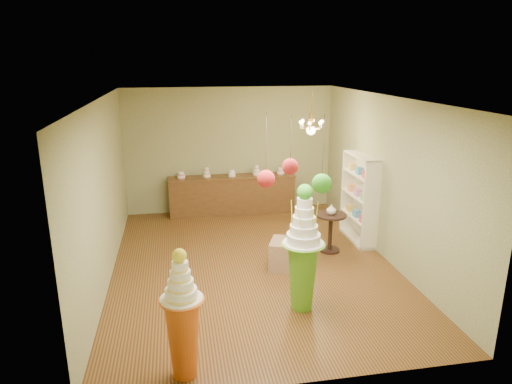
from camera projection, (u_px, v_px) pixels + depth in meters
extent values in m
plane|color=#593818|center=(253.00, 264.00, 8.37)|extent=(6.50, 6.50, 0.00)
plane|color=silver|center=(253.00, 98.00, 7.53)|extent=(6.50, 6.50, 0.00)
cube|color=#919566|center=(230.00, 150.00, 11.02)|extent=(5.00, 0.04, 3.00)
cube|color=#919566|center=(304.00, 265.00, 4.88)|extent=(5.00, 0.04, 3.00)
cube|color=#919566|center=(104.00, 193.00, 7.53)|extent=(0.04, 6.50, 3.00)
cube|color=#919566|center=(387.00, 179.00, 8.37)|extent=(0.04, 6.50, 3.00)
cone|color=#5DAD26|center=(302.00, 277.00, 6.76)|extent=(0.58, 0.58, 1.04)
cylinder|color=white|center=(303.00, 243.00, 6.61)|extent=(0.78, 0.78, 0.03)
cylinder|color=white|center=(303.00, 238.00, 6.59)|extent=(0.63, 0.63, 0.13)
cylinder|color=white|center=(304.00, 229.00, 6.55)|extent=(0.52, 0.52, 0.13)
cylinder|color=white|center=(304.00, 221.00, 6.52)|extent=(0.43, 0.43, 0.13)
cylinder|color=white|center=(304.00, 212.00, 6.48)|extent=(0.35, 0.35, 0.13)
cylinder|color=white|center=(305.00, 203.00, 6.44)|extent=(0.29, 0.29, 0.13)
sphere|color=green|center=(305.00, 192.00, 6.40)|extent=(0.22, 0.22, 0.22)
cone|color=orange|center=(184.00, 338.00, 5.32)|extent=(0.46, 0.46, 0.99)
cylinder|color=white|center=(181.00, 299.00, 5.17)|extent=(0.56, 0.56, 0.03)
cylinder|color=white|center=(181.00, 293.00, 5.15)|extent=(0.42, 0.42, 0.11)
cylinder|color=white|center=(181.00, 284.00, 5.12)|extent=(0.33, 0.33, 0.11)
cylinder|color=white|center=(180.00, 275.00, 5.09)|extent=(0.27, 0.27, 0.11)
cylinder|color=white|center=(180.00, 266.00, 5.06)|extent=(0.21, 0.21, 0.11)
sphere|color=yellow|center=(179.00, 256.00, 5.02)|extent=(0.16, 0.16, 0.16)
cube|color=#8F6C4E|center=(287.00, 255.00, 8.15)|extent=(0.75, 0.75, 0.52)
cube|color=#55361A|center=(232.00, 195.00, 11.05)|extent=(3.00, 0.50, 0.90)
cube|color=#55361A|center=(232.00, 177.00, 10.92)|extent=(3.04, 0.54, 0.03)
cylinder|color=white|center=(181.00, 175.00, 10.69)|extent=(0.18, 0.18, 0.16)
cylinder|color=white|center=(207.00, 172.00, 10.78)|extent=(0.18, 0.18, 0.24)
cylinder|color=white|center=(232.00, 173.00, 10.89)|extent=(0.18, 0.18, 0.16)
cylinder|color=white|center=(257.00, 170.00, 10.98)|extent=(0.18, 0.18, 0.24)
cylinder|color=white|center=(281.00, 171.00, 11.10)|extent=(0.18, 0.18, 0.16)
cube|color=white|center=(366.00, 198.00, 9.29)|extent=(0.04, 1.20, 1.80)
cube|color=white|center=(357.00, 217.00, 9.38)|extent=(0.30, 1.14, 0.03)
cube|color=white|center=(359.00, 196.00, 9.25)|extent=(0.30, 1.14, 0.03)
cube|color=white|center=(360.00, 174.00, 9.12)|extent=(0.30, 1.14, 0.03)
cylinder|color=black|center=(329.00, 250.00, 8.95)|extent=(0.52, 0.52, 0.04)
cylinder|color=black|center=(330.00, 233.00, 8.85)|extent=(0.10, 0.10, 0.74)
cylinder|color=black|center=(331.00, 215.00, 8.75)|extent=(0.78, 0.78, 0.04)
imported|color=white|center=(331.00, 209.00, 8.71)|extent=(0.22, 0.22, 0.19)
cylinder|color=#3B332A|center=(266.00, 146.00, 5.70)|extent=(0.01, 0.01, 0.85)
sphere|color=red|center=(266.00, 179.00, 5.82)|extent=(0.23, 0.23, 0.23)
cylinder|color=#3B332A|center=(323.00, 149.00, 5.51)|extent=(0.01, 0.01, 0.86)
sphere|color=green|center=(322.00, 184.00, 5.63)|extent=(0.25, 0.25, 0.25)
cylinder|color=#3B332A|center=(291.00, 141.00, 5.42)|extent=(0.01, 0.01, 0.63)
sphere|color=red|center=(290.00, 167.00, 5.51)|extent=(0.20, 0.20, 0.20)
cylinder|color=#C09543|center=(312.00, 105.00, 8.97)|extent=(0.02, 0.02, 0.50)
cylinder|color=#C09543|center=(311.00, 120.00, 9.06)|extent=(0.10, 0.10, 0.30)
sphere|color=#FFC78C|center=(311.00, 130.00, 9.11)|extent=(0.18, 0.18, 0.18)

